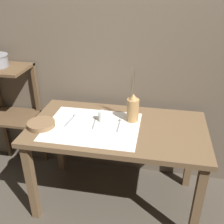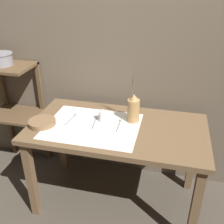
% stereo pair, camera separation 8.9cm
% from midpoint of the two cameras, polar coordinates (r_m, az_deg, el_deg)
% --- Properties ---
extents(ground_plane, '(12.00, 12.00, 0.00)m').
position_cam_midpoint_polar(ground_plane, '(2.50, 2.05, -18.33)').
color(ground_plane, '#473F35').
extents(stone_wall_back, '(7.00, 0.06, 2.40)m').
position_cam_midpoint_polar(stone_wall_back, '(2.28, 5.08, 12.48)').
color(stone_wall_back, brown).
rests_on(stone_wall_back, ground_plane).
extents(wooden_table, '(1.37, 0.73, 0.76)m').
position_cam_midpoint_polar(wooden_table, '(2.07, 2.35, -5.49)').
color(wooden_table, brown).
rests_on(wooden_table, ground_plane).
extents(wooden_shelf_unit, '(0.45, 0.35, 1.09)m').
position_cam_midpoint_polar(wooden_shelf_unit, '(2.64, -19.43, 2.97)').
color(wooden_shelf_unit, brown).
rests_on(wooden_shelf_unit, ground_plane).
extents(linen_cloth, '(0.71, 0.55, 0.00)m').
position_cam_midpoint_polar(linen_cloth, '(2.03, -3.00, -3.02)').
color(linen_cloth, white).
rests_on(linen_cloth, wooden_table).
extents(pitcher_with_flowers, '(0.10, 0.10, 0.45)m').
position_cam_midpoint_polar(pitcher_with_flowers, '(2.05, 5.93, 0.65)').
color(pitcher_with_flowers, '#A87F4C').
rests_on(pitcher_with_flowers, wooden_table).
extents(wooden_bowl, '(0.21, 0.21, 0.04)m').
position_cam_midpoint_polar(wooden_bowl, '(2.09, -13.81, -2.24)').
color(wooden_bowl, brown).
rests_on(wooden_bowl, wooden_table).
extents(glass_tumbler_near, '(0.06, 0.06, 0.08)m').
position_cam_midpoint_polar(glass_tumbler_near, '(2.07, -0.90, -0.84)').
color(glass_tumbler_near, silver).
rests_on(glass_tumbler_near, wooden_table).
extents(spoon_outer, '(0.04, 0.19, 0.02)m').
position_cam_midpoint_polar(spoon_outer, '(2.16, -7.18, -1.02)').
color(spoon_outer, gray).
rests_on(spoon_outer, wooden_table).
extents(fork_inner, '(0.03, 0.17, 0.00)m').
position_cam_midpoint_polar(fork_inner, '(2.06, -2.64, -2.42)').
color(fork_inner, gray).
rests_on(fork_inner, wooden_table).
extents(spoon_inner, '(0.02, 0.19, 0.02)m').
position_cam_midpoint_polar(spoon_inner, '(2.06, 2.95, -2.29)').
color(spoon_inner, gray).
rests_on(spoon_inner, wooden_table).
extents(metal_pot_large, '(0.21, 0.21, 0.11)m').
position_cam_midpoint_polar(metal_pot_large, '(2.51, -22.14, 10.70)').
color(metal_pot_large, gray).
rests_on(metal_pot_large, wooden_shelf_unit).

